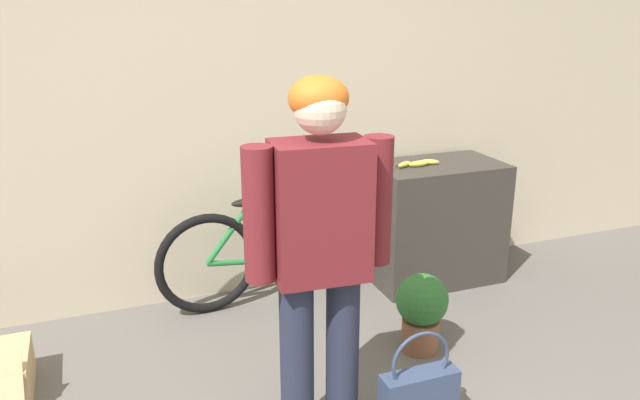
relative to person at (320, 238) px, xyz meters
The scene contains 7 objects.
wall_back 1.58m from the person, 96.31° to the left, with size 8.00×0.07×2.60m.
side_shelf 1.84m from the person, 43.55° to the left, with size 0.85×0.51×0.80m.
person is the anchor object (origin of this frame).
bicycle 1.45m from the person, 79.07° to the left, with size 1.61×0.46×0.70m.
banana 1.65m from the person, 47.19° to the left, with size 0.31×0.09×0.04m.
handbag 0.87m from the person, 18.39° to the right, with size 0.35×0.11×0.48m.
potted_plant 1.09m from the person, 30.23° to the left, with size 0.28×0.28×0.44m.
Camera 1 is at (-0.65, -1.32, 1.82)m, focal length 35.00 mm.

